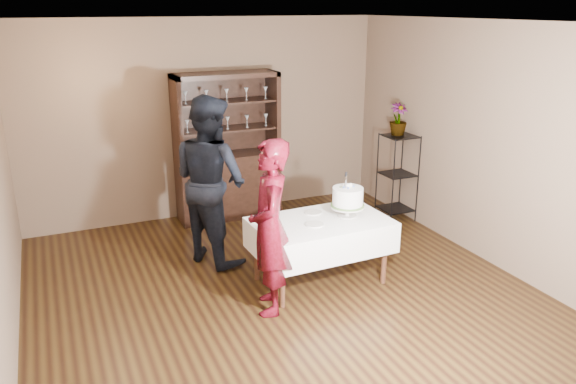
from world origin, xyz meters
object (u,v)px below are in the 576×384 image
cake_table (320,235)px  woman (270,228)px  china_hutch (228,170)px  plant_etagere (397,174)px  cake (348,198)px  man (210,180)px  potted_plant (398,119)px

cake_table → woman: bearing=-155.8°
china_hutch → cake_table: china_hutch is taller
plant_etagere → cake: (-1.49, -1.25, 0.25)m
man → cake: man is taller
cake_table → china_hutch: bearing=96.8°
potted_plant → china_hutch: bearing=153.9°
man → cake: 1.58m
woman → cake: bearing=124.8°
cake → cake_table: bearing=179.8°
china_hutch → man: 1.44m
plant_etagere → potted_plant: (-0.01, 0.04, 0.75)m
woman → cake: (1.01, 0.31, 0.05)m
plant_etagere → cake_table: 2.20m
cake_table → woman: 0.83m
china_hutch → cake: size_ratio=4.00×
plant_etagere → potted_plant: potted_plant is taller
cake_table → man: size_ratio=0.75×
cake_table → potted_plant: potted_plant is taller
cake_table → cake: 0.48m
plant_etagere → china_hutch: bearing=153.2°
china_hutch → cake: china_hutch is taller
plant_etagere → man: 2.71m
cake → potted_plant: 2.03m
woman → cake: woman is taller
plant_etagere → cake: size_ratio=2.40×
man → cake: size_ratio=3.86×
plant_etagere → potted_plant: size_ratio=2.83×
woman → cake: size_ratio=3.41×
plant_etagere → man: (-2.69, -0.22, 0.31)m
plant_etagere → man: size_ratio=0.62×
plant_etagere → woman: size_ratio=0.70×
plant_etagere → potted_plant: 0.75m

